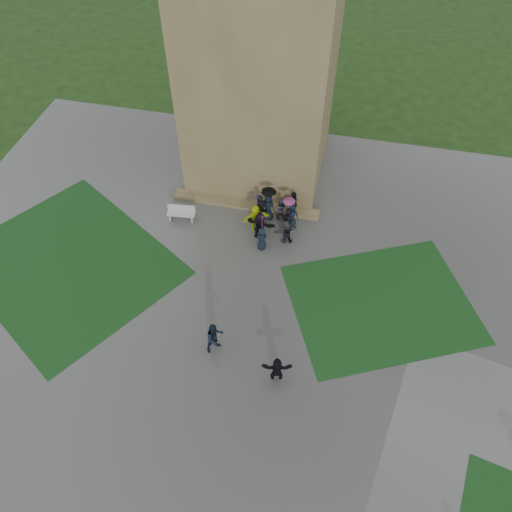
% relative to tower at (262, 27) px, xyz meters
% --- Properties ---
extents(ground, '(120.00, 120.00, 0.00)m').
position_rel_tower_xyz_m(ground, '(0.00, -15.00, -9.00)').
color(ground, black).
extents(plaza, '(34.00, 34.00, 0.02)m').
position_rel_tower_xyz_m(plaza, '(0.00, -13.00, -8.99)').
color(plaza, '#3C3C39').
rests_on(plaza, ground).
extents(lawn_inset_left, '(14.10, 13.46, 0.01)m').
position_rel_tower_xyz_m(lawn_inset_left, '(-8.50, -11.00, -8.97)').
color(lawn_inset_left, black).
rests_on(lawn_inset_left, plaza).
extents(lawn_inset_right, '(11.12, 10.15, 0.01)m').
position_rel_tower_xyz_m(lawn_inset_right, '(8.50, -10.00, -8.97)').
color(lawn_inset_right, black).
rests_on(lawn_inset_right, plaza).
extents(tower, '(8.00, 8.00, 18.00)m').
position_rel_tower_xyz_m(tower, '(0.00, 0.00, 0.00)').
color(tower, brown).
rests_on(tower, ground).
extents(tower_plinth, '(9.00, 0.80, 0.22)m').
position_rel_tower_xyz_m(tower_plinth, '(0.00, -4.40, -8.87)').
color(tower_plinth, brown).
rests_on(tower_plinth, plaza).
extents(bench, '(1.69, 0.70, 0.96)m').
position_rel_tower_xyz_m(bench, '(-3.46, -6.31, -8.49)').
color(bench, '#B3B3AE').
rests_on(bench, plaza).
extents(visitor_cluster, '(3.45, 4.11, 2.58)m').
position_rel_tower_xyz_m(visitor_cluster, '(1.85, -6.04, -7.88)').
color(visitor_cluster, black).
rests_on(visitor_cluster, plaza).
extents(pedestrian_mid, '(1.01, 1.02, 1.88)m').
position_rel_tower_xyz_m(pedestrian_mid, '(0.85, -14.34, -8.04)').
color(pedestrian_mid, black).
rests_on(pedestrian_mid, plaza).
extents(pedestrian_near, '(1.47, 0.77, 1.51)m').
position_rel_tower_xyz_m(pedestrian_near, '(3.99, -15.23, -8.22)').
color(pedestrian_near, black).
rests_on(pedestrian_near, plaza).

